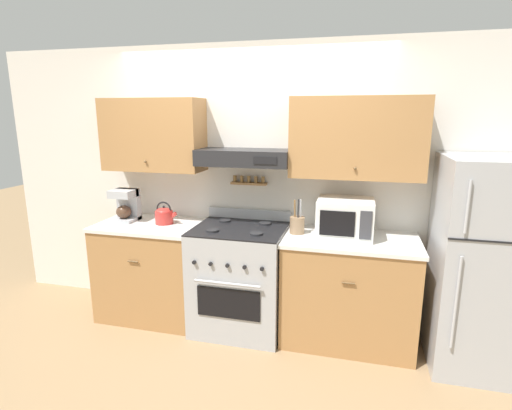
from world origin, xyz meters
name	(u,v)px	position (x,y,z in m)	size (l,w,h in m)	color
ground_plane	(230,344)	(0.00, 0.00, 0.00)	(16.00, 16.00, 0.00)	#937551
wall_back	(252,170)	(0.03, 0.64, 1.41)	(5.20, 0.46, 2.55)	silver
counter_left	(153,269)	(-0.89, 0.34, 0.46)	(0.97, 0.67, 0.92)	#AD7A47
counter_right	(348,290)	(0.96, 0.34, 0.46)	(1.11, 0.67, 0.92)	#AD7A47
stove_range	(240,278)	(0.00, 0.31, 0.48)	(0.80, 0.72, 1.05)	#ADAFB5
refrigerator	(490,265)	(1.99, 0.28, 0.81)	(0.80, 0.78, 1.63)	#ADAFB5
tea_kettle	(164,215)	(-0.75, 0.37, 1.00)	(0.21, 0.17, 0.21)	red
coffee_maker	(126,205)	(-1.16, 0.39, 1.07)	(0.22, 0.23, 0.30)	#ADAFB5
microwave	(345,218)	(0.90, 0.38, 1.08)	(0.46, 0.39, 0.32)	white
utensil_crock	(297,225)	(0.50, 0.37, 1.00)	(0.13, 0.13, 0.30)	#8E7051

